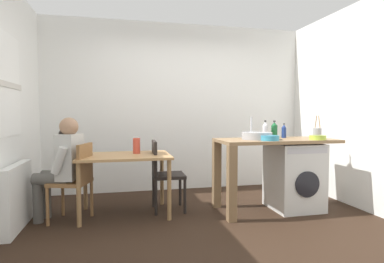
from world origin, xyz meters
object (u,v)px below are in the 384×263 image
at_px(chair_opposite, 163,171).
at_px(dining_table, 125,163).
at_px(bottle_squat_brown, 274,130).
at_px(bottle_clear_small, 284,131).
at_px(washing_machine, 294,176).
at_px(mixing_bowl, 270,138).
at_px(colander, 318,137).
at_px(seated_person, 62,163).
at_px(vase, 137,146).
at_px(bottle_tall_green, 265,130).
at_px(utensil_crock, 317,133).
at_px(chair_person_seat, 76,177).

bearing_deg(chair_opposite, dining_table, -82.53).
bearing_deg(bottle_squat_brown, bottle_clear_small, -25.87).
xyz_separation_m(washing_machine, bottle_clear_small, (-0.06, 0.16, 0.58)).
height_order(bottle_clear_small, mixing_bowl, bottle_clear_small).
height_order(dining_table, colander, colander).
height_order(seated_person, mixing_bowl, seated_person).
bearing_deg(vase, colander, -14.54).
height_order(washing_machine, bottle_clear_small, bottle_clear_small).
xyz_separation_m(bottle_tall_green, bottle_squat_brown, (0.14, 0.00, -0.00)).
relative_size(dining_table, seated_person, 0.92).
relative_size(bottle_squat_brown, vase, 1.17).
xyz_separation_m(chair_opposite, mixing_bowl, (1.23, -0.50, 0.45)).
distance_m(mixing_bowl, utensil_crock, 0.86).
bearing_deg(seated_person, bottle_clear_small, -73.85).
bearing_deg(dining_table, seated_person, -173.86).
relative_size(chair_person_seat, colander, 4.50).
height_order(dining_table, utensil_crock, utensil_crock).
height_order(chair_person_seat, chair_opposite, same).
distance_m(seated_person, utensil_crock, 3.24).
bearing_deg(chair_person_seat, bottle_clear_small, -72.88).
relative_size(washing_machine, mixing_bowl, 3.88).
distance_m(washing_machine, utensil_crock, 0.67).
distance_m(dining_table, colander, 2.41).
distance_m(dining_table, vase, 0.27).
bearing_deg(chair_person_seat, bottle_squat_brown, -71.62).
distance_m(chair_opposite, seated_person, 1.20).
relative_size(chair_opposite, mixing_bowl, 4.06).
distance_m(dining_table, seated_person, 0.71).
relative_size(chair_person_seat, bottle_squat_brown, 3.90).
bearing_deg(chair_opposite, utensil_crock, 84.29).
xyz_separation_m(dining_table, chair_opposite, (0.48, 0.05, -0.14)).
distance_m(bottle_tall_green, colander, 0.66).
bearing_deg(chair_person_seat, seated_person, 90.00).
distance_m(chair_person_seat, seated_person, 0.23).
bearing_deg(vase, seated_person, -168.37).
height_order(seated_person, bottle_clear_small, seated_person).
xyz_separation_m(chair_person_seat, seated_person, (-0.15, 0.05, 0.16)).
distance_m(washing_machine, bottle_squat_brown, 0.66).
relative_size(seated_person, bottle_tall_green, 5.13).
bearing_deg(seated_person, bottle_tall_green, -72.76).
relative_size(mixing_bowl, utensil_crock, 0.74).
height_order(chair_opposite, utensil_crock, utensil_crock).
distance_m(seated_person, bottle_tall_green, 2.57).
bearing_deg(bottle_squat_brown, mixing_bowl, -123.52).
bearing_deg(dining_table, bottle_clear_small, -2.41).
height_order(mixing_bowl, utensil_crock, utensil_crock).
height_order(bottle_clear_small, vase, bottle_clear_small).
height_order(chair_person_seat, seated_person, seated_person).
xyz_separation_m(chair_opposite, washing_machine, (1.68, -0.30, -0.08)).
bearing_deg(utensil_crock, colander, -123.70).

